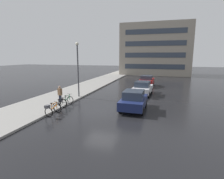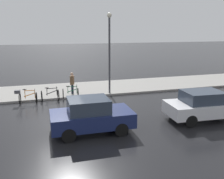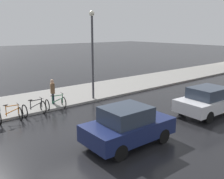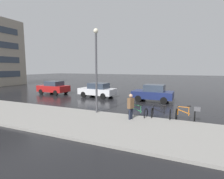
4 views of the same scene
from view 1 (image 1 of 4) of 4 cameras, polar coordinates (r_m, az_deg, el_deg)
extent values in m
plane|color=black|center=(14.35, -3.62, -7.26)|extent=(140.00, 140.00, 0.00)
cube|color=gray|center=(25.57, -8.79, 0.81)|extent=(4.80, 60.00, 0.14)
torus|color=black|center=(14.59, -17.35, -5.93)|extent=(0.74, 0.11, 0.74)
torus|color=black|center=(13.82, -19.94, -7.01)|extent=(0.74, 0.11, 0.74)
cube|color=orange|center=(13.99, -19.14, -5.53)|extent=(0.04, 0.04, 0.57)
cube|color=orange|center=(14.46, -17.59, -4.98)|extent=(0.04, 0.04, 0.54)
cube|color=orange|center=(14.16, -18.41, -4.32)|extent=(0.08, 0.62, 0.04)
cube|color=orange|center=(14.21, -18.40, -5.47)|extent=(0.08, 0.70, 0.26)
ellipsoid|color=black|center=(13.91, -19.22, -4.29)|extent=(0.16, 0.27, 0.07)
cylinder|color=black|center=(14.38, -17.66, -3.86)|extent=(0.50, 0.06, 0.03)
cube|color=#4C4C51|center=(13.60, -20.39, -5.26)|extent=(0.30, 0.36, 0.22)
torus|color=black|center=(15.96, -15.62, -4.40)|extent=(0.74, 0.10, 0.74)
torus|color=black|center=(15.04, -17.63, -5.44)|extent=(0.74, 0.10, 0.74)
cube|color=black|center=(15.27, -17.00, -4.15)|extent=(0.04, 0.04, 0.52)
cube|color=black|center=(15.82, -15.81, -3.53)|extent=(0.04, 0.04, 0.54)
cube|color=black|center=(15.49, -16.44, -3.03)|extent=(0.07, 0.66, 0.04)
cube|color=black|center=(15.53, -16.44, -4.07)|extent=(0.07, 0.75, 0.27)
ellipsoid|color=black|center=(15.20, -17.06, -3.10)|extent=(0.15, 0.27, 0.07)
cylinder|color=black|center=(15.75, -15.87, -2.51)|extent=(0.50, 0.05, 0.03)
torus|color=black|center=(17.17, -13.50, -3.28)|extent=(0.72, 0.13, 0.72)
torus|color=black|center=(16.36, -15.60, -4.07)|extent=(0.72, 0.13, 0.72)
cube|color=#237042|center=(16.56, -14.94, -2.96)|extent=(0.04, 0.04, 0.50)
cube|color=#237042|center=(17.04, -13.69, -2.40)|extent=(0.04, 0.04, 0.57)
cube|color=#237042|center=(16.75, -14.34, -1.92)|extent=(0.10, 0.63, 0.04)
cube|color=#237042|center=(16.79, -14.35, -2.92)|extent=(0.11, 0.71, 0.26)
ellipsoid|color=black|center=(16.49, -14.98, -2.01)|extent=(0.17, 0.27, 0.07)
cylinder|color=black|center=(16.97, -13.74, -1.39)|extent=(0.50, 0.08, 0.03)
cube|color=navy|center=(14.81, 7.12, -4.06)|extent=(1.97, 3.88, 0.69)
cube|color=#2D3847|center=(14.51, 7.08, -1.65)|extent=(1.60, 1.91, 0.65)
cylinder|color=black|center=(16.19, 4.82, -4.00)|extent=(0.23, 0.64, 0.64)
cylinder|color=black|center=(15.93, 10.88, -4.40)|extent=(0.23, 0.64, 0.64)
cylinder|color=black|center=(13.95, 2.75, -6.41)|extent=(0.23, 0.64, 0.64)
cylinder|color=black|center=(13.65, 9.80, -6.94)|extent=(0.23, 0.64, 0.64)
cube|color=silver|center=(20.78, 9.99, 0.11)|extent=(2.16, 4.19, 0.67)
cube|color=#2D3847|center=(20.52, 9.97, 1.78)|extent=(1.69, 2.13, 0.61)
cylinder|color=black|center=(22.22, 8.35, -0.03)|extent=(0.26, 0.65, 0.64)
cylinder|color=black|center=(21.96, 12.72, -0.31)|extent=(0.26, 0.65, 0.64)
cylinder|color=black|center=(19.79, 6.90, -1.32)|extent=(0.26, 0.65, 0.64)
cylinder|color=black|center=(19.50, 11.81, -1.65)|extent=(0.26, 0.65, 0.64)
cube|color=#AD1919|center=(26.88, 11.24, 2.56)|extent=(2.08, 3.87, 0.75)
cube|color=#2D3847|center=(26.65, 11.25, 3.91)|extent=(1.67, 1.92, 0.55)
cylinder|color=black|center=(28.20, 9.73, 2.22)|extent=(0.24, 0.65, 0.64)
cylinder|color=black|center=(28.01, 13.28, 2.03)|extent=(0.24, 0.65, 0.64)
cylinder|color=black|center=(25.90, 8.96, 1.49)|extent=(0.24, 0.65, 0.64)
cylinder|color=black|center=(25.69, 12.83, 1.28)|extent=(0.24, 0.65, 0.64)
cylinder|color=#1E2333|center=(17.45, -16.72, -3.04)|extent=(0.14, 0.14, 0.82)
cylinder|color=#1E2333|center=(17.31, -16.35, -3.13)|extent=(0.14, 0.14, 0.82)
cube|color=brown|center=(17.23, -16.66, -0.73)|extent=(0.46, 0.36, 0.64)
sphere|color=tan|center=(17.15, -16.74, 0.78)|extent=(0.22, 0.22, 0.22)
cylinder|color=#424247|center=(19.01, -11.01, 5.61)|extent=(0.14, 0.14, 5.59)
sphere|color=#F2EACC|center=(18.98, -11.34, 14.45)|extent=(0.33, 0.33, 0.33)
cube|color=#9E9384|center=(45.42, 13.93, 12.43)|extent=(16.11, 8.95, 12.00)
cube|color=#333D4C|center=(40.95, 13.43, 7.29)|extent=(13.21, 0.06, 1.10)
cube|color=#333D4C|center=(40.89, 13.59, 10.87)|extent=(13.21, 0.06, 1.10)
cube|color=#333D4C|center=(40.98, 13.75, 14.44)|extent=(13.21, 0.06, 1.10)
cube|color=#333D4C|center=(41.24, 13.91, 17.99)|extent=(13.21, 0.06, 1.10)
camera|label=2|loc=(14.82, 53.21, 7.94)|focal=40.00mm
camera|label=3|loc=(8.97, 50.51, 8.63)|focal=40.00mm
camera|label=4|loc=(22.21, -44.16, 4.73)|focal=28.00mm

